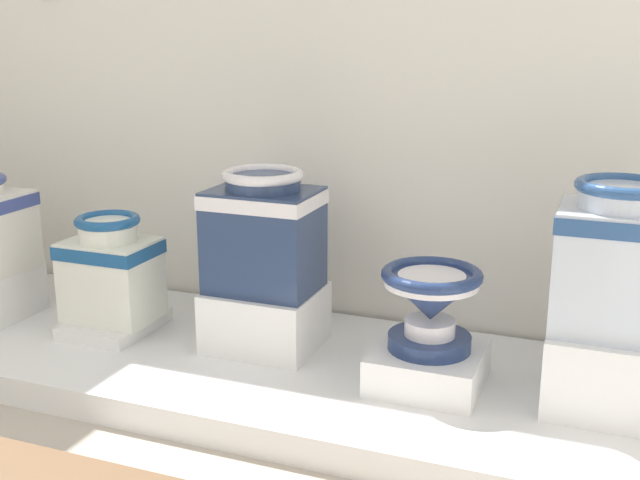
% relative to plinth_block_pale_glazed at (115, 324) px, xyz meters
% --- Properties ---
extents(display_platform, '(3.62, 0.99, 0.11)m').
position_rel_plinth_block_pale_glazed_xyz_m(display_platform, '(0.93, -0.00, -0.08)').
color(display_platform, white).
rests_on(display_platform, ground_plane).
extents(plinth_block_pale_glazed, '(0.30, 0.36, 0.05)m').
position_rel_plinth_block_pale_glazed_xyz_m(plinth_block_pale_glazed, '(0.00, 0.00, 0.00)').
color(plinth_block_pale_glazed, white).
rests_on(plinth_block_pale_glazed, display_platform).
extents(antique_toilet_pale_glazed, '(0.34, 0.26, 0.41)m').
position_rel_plinth_block_pale_glazed_xyz_m(antique_toilet_pale_glazed, '(-0.00, -0.00, 0.23)').
color(antique_toilet_pale_glazed, white).
rests_on(antique_toilet_pale_glazed, plinth_block_pale_glazed).
extents(plinth_block_squat_floral, '(0.39, 0.34, 0.22)m').
position_rel_plinth_block_pale_glazed_xyz_m(plinth_block_squat_floral, '(0.62, 0.08, 0.09)').
color(plinth_block_squat_floral, white).
rests_on(plinth_block_squat_floral, display_platform).
extents(antique_toilet_squat_floral, '(0.39, 0.30, 0.44)m').
position_rel_plinth_block_pale_glazed_xyz_m(antique_toilet_squat_floral, '(0.62, 0.08, 0.43)').
color(antique_toilet_squat_floral, navy).
rests_on(antique_toilet_squat_floral, plinth_block_squat_floral).
extents(plinth_block_central_ornate, '(0.35, 0.37, 0.13)m').
position_rel_plinth_block_pale_glazed_xyz_m(plinth_block_central_ornate, '(1.26, -0.02, 0.04)').
color(plinth_block_central_ornate, white).
rests_on(plinth_block_central_ornate, display_platform).
extents(antique_toilet_central_ornate, '(0.33, 0.33, 0.27)m').
position_rel_plinth_block_pale_glazed_xyz_m(antique_toilet_central_ornate, '(1.26, -0.02, 0.27)').
color(antique_toilet_central_ornate, navy).
rests_on(antique_toilet_central_ornate, plinth_block_central_ornate).
extents(plinth_block_slender_white, '(0.35, 0.37, 0.25)m').
position_rel_plinth_block_pale_glazed_xyz_m(plinth_block_slender_white, '(1.81, 0.02, 0.10)').
color(plinth_block_slender_white, white).
rests_on(plinth_block_slender_white, display_platform).
extents(antique_toilet_slender_white, '(0.35, 0.30, 0.47)m').
position_rel_plinth_block_pale_glazed_xyz_m(antique_toilet_slender_white, '(1.81, 0.02, 0.47)').
color(antique_toilet_slender_white, silver).
rests_on(antique_toilet_slender_white, plinth_block_slender_white).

